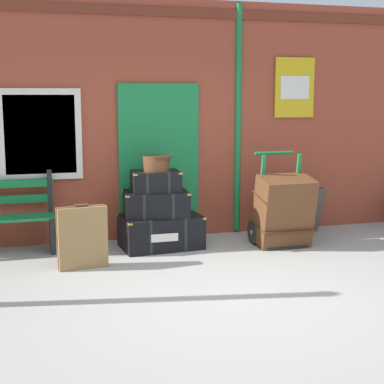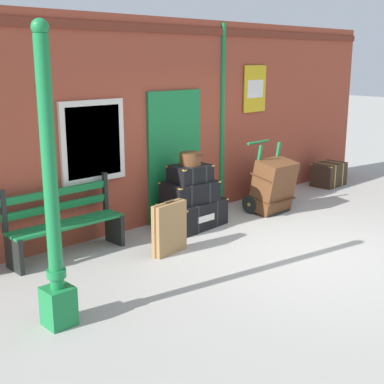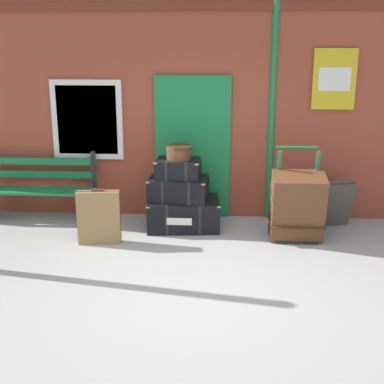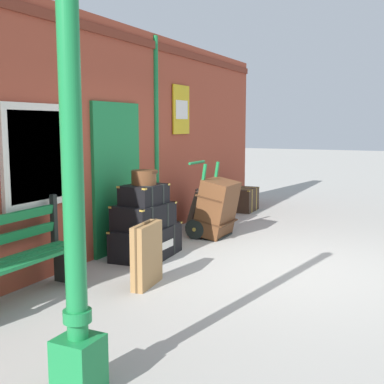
{
  "view_description": "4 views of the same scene",
  "coord_description": "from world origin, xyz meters",
  "views": [
    {
      "loc": [
        -1.87,
        -5.26,
        1.94
      ],
      "look_at": [
        0.16,
        1.92,
        0.7
      ],
      "focal_mm": 54.58,
      "sensor_mm": 36.0,
      "label": 1
    },
    {
      "loc": [
        -5.82,
        -3.9,
        2.57
      ],
      "look_at": [
        -0.41,
        1.76,
        0.61
      ],
      "focal_mm": 49.65,
      "sensor_mm": 36.0,
      "label": 2
    },
    {
      "loc": [
        0.29,
        -5.22,
        2.63
      ],
      "look_at": [
        -0.12,
        1.57,
        0.63
      ],
      "focal_mm": 49.76,
      "sensor_mm": 36.0,
      "label": 3
    },
    {
      "loc": [
        -5.91,
        -1.54,
        1.8
      ],
      "look_at": [
        0.47,
        1.56,
        0.82
      ],
      "focal_mm": 46.18,
      "sensor_mm": 36.0,
      "label": 4
    }
  ],
  "objects": [
    {
      "name": "large_brown_trunk",
      "position": [
        1.27,
        1.5,
        0.47
      ],
      "size": [
        0.7,
        0.59,
        0.95
      ],
      "color": "brown",
      "rests_on": "ground"
    },
    {
      "name": "suitcase_tan",
      "position": [
        -1.32,
        1.25,
        0.36
      ],
      "size": [
        0.57,
        0.21,
        0.75
      ],
      "color": "olive",
      "rests_on": "ground"
    },
    {
      "name": "brick_facade",
      "position": [
        -0.01,
        2.6,
        1.6
      ],
      "size": [
        10.4,
        0.35,
        3.2
      ],
      "color": "#9E422D",
      "rests_on": "ground"
    },
    {
      "name": "suitcase_cream",
      "position": [
        1.81,
        2.08,
        0.34
      ],
      "size": [
        0.69,
        0.5,
        0.68
      ],
      "color": "#51473D",
      "rests_on": "ground"
    },
    {
      "name": "steamer_trunk_top",
      "position": [
        -0.33,
        1.88,
        0.87
      ],
      "size": [
        0.63,
        0.48,
        0.27
      ],
      "color": "black",
      "rests_on": "steamer_trunk_middle"
    },
    {
      "name": "steamer_trunk_base",
      "position": [
        -0.26,
        1.9,
        0.21
      ],
      "size": [
        1.06,
        0.73,
        0.43
      ],
      "color": "black",
      "rests_on": "ground"
    },
    {
      "name": "porters_trolley",
      "position": [
        1.27,
        1.68,
        0.27
      ],
      "size": [
        0.71,
        0.56,
        1.21
      ],
      "color": "black",
      "rests_on": "ground"
    },
    {
      "name": "ground_plane",
      "position": [
        0.0,
        0.0,
        0.0
      ],
      "size": [
        60.0,
        60.0,
        0.0
      ],
      "primitive_type": "plane",
      "color": "#A3A099"
    },
    {
      "name": "round_hatbox",
      "position": [
        -0.32,
        1.89,
        1.11
      ],
      "size": [
        0.36,
        0.35,
        0.19
      ],
      "color": "brown",
      "rests_on": "steamer_trunk_top"
    },
    {
      "name": "steamer_trunk_middle",
      "position": [
        -0.32,
        1.89,
        0.58
      ],
      "size": [
        0.85,
        0.61,
        0.33
      ],
      "color": "black",
      "rests_on": "steamer_trunk_base"
    }
  ]
}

